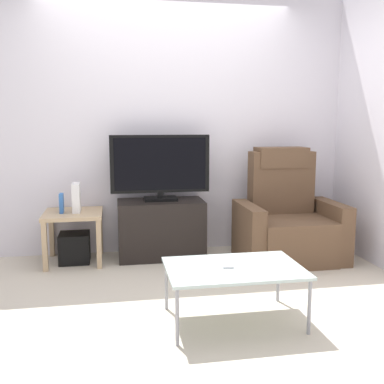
# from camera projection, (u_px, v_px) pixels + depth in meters

# --- Properties ---
(ground_plane) EXTENTS (6.40, 6.40, 0.00)m
(ground_plane) POSITION_uv_depth(u_px,v_px,m) (185.00, 286.00, 3.68)
(ground_plane) COLOR beige
(wall_back) EXTENTS (6.40, 0.06, 2.60)m
(wall_back) POSITION_uv_depth(u_px,v_px,m) (167.00, 125.00, 4.58)
(wall_back) COLOR silver
(wall_back) RESTS_ON ground
(tv_stand) EXTENTS (0.84, 0.45, 0.57)m
(tv_stand) POSITION_uv_depth(u_px,v_px,m) (161.00, 229.00, 4.44)
(tv_stand) COLOR black
(tv_stand) RESTS_ON ground
(television) EXTENTS (0.97, 0.20, 0.64)m
(television) POSITION_uv_depth(u_px,v_px,m) (160.00, 166.00, 4.36)
(television) COLOR black
(television) RESTS_ON tv_stand
(recliner_armchair) EXTENTS (0.98, 0.78, 1.08)m
(recliner_armchair) POSITION_uv_depth(u_px,v_px,m) (287.00, 221.00, 4.39)
(recliner_armchair) COLOR brown
(recliner_armchair) RESTS_ON ground
(side_table) EXTENTS (0.54, 0.54, 0.49)m
(side_table) POSITION_uv_depth(u_px,v_px,m) (73.00, 220.00, 4.25)
(side_table) COLOR tan
(side_table) RESTS_ON ground
(subwoofer_box) EXTENTS (0.28, 0.28, 0.28)m
(subwoofer_box) POSITION_uv_depth(u_px,v_px,m) (75.00, 248.00, 4.29)
(subwoofer_box) COLOR black
(subwoofer_box) RESTS_ON ground
(book_upright) EXTENTS (0.03, 0.10, 0.18)m
(book_upright) POSITION_uv_depth(u_px,v_px,m) (62.00, 203.00, 4.19)
(book_upright) COLOR #3366B2
(book_upright) RESTS_ON side_table
(game_console) EXTENTS (0.07, 0.20, 0.27)m
(game_console) POSITION_uv_depth(u_px,v_px,m) (76.00, 198.00, 4.23)
(game_console) COLOR white
(game_console) RESTS_ON side_table
(coffee_table) EXTENTS (0.90, 0.60, 0.38)m
(coffee_table) POSITION_uv_depth(u_px,v_px,m) (234.00, 270.00, 2.98)
(coffee_table) COLOR #B2C6C1
(coffee_table) RESTS_ON ground
(cell_phone) EXTENTS (0.09, 0.16, 0.01)m
(cell_phone) POSITION_uv_depth(u_px,v_px,m) (227.00, 264.00, 3.01)
(cell_phone) COLOR #B7B7BC
(cell_phone) RESTS_ON coffee_table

